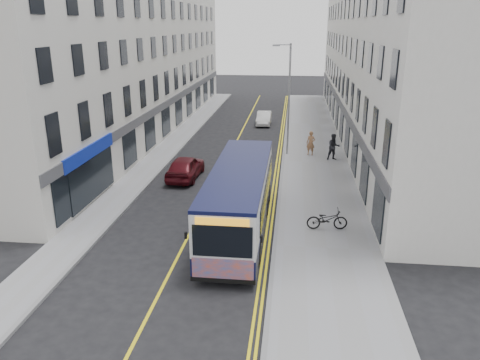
% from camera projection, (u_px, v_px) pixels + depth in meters
% --- Properties ---
extents(ground, '(140.00, 140.00, 0.00)m').
position_uv_depth(ground, '(191.00, 232.00, 21.98)').
color(ground, black).
rests_on(ground, ground).
extents(pavement_east, '(4.50, 64.00, 0.12)m').
position_uv_depth(pavement_east, '(315.00, 163.00, 32.58)').
color(pavement_east, gray).
rests_on(pavement_east, ground).
extents(pavement_west, '(2.00, 64.00, 0.12)m').
position_uv_depth(pavement_west, '(158.00, 158.00, 33.80)').
color(pavement_west, gray).
rests_on(pavement_west, ground).
extents(kerb_east, '(0.18, 64.00, 0.13)m').
position_uv_depth(kerb_east, '(283.00, 162.00, 32.83)').
color(kerb_east, slate).
rests_on(kerb_east, ground).
extents(kerb_west, '(0.18, 64.00, 0.13)m').
position_uv_depth(kerb_west, '(172.00, 158.00, 33.69)').
color(kerb_west, slate).
rests_on(kerb_west, ground).
extents(road_centre_line, '(0.12, 64.00, 0.01)m').
position_uv_depth(road_centre_line, '(227.00, 161.00, 33.28)').
color(road_centre_line, yellow).
rests_on(road_centre_line, ground).
extents(road_dbl_yellow_inner, '(0.10, 64.00, 0.01)m').
position_uv_depth(road_dbl_yellow_inner, '(277.00, 162.00, 32.89)').
color(road_dbl_yellow_inner, yellow).
rests_on(road_dbl_yellow_inner, ground).
extents(road_dbl_yellow_outer, '(0.10, 64.00, 0.01)m').
position_uv_depth(road_dbl_yellow_outer, '(279.00, 162.00, 32.87)').
color(road_dbl_yellow_outer, yellow).
rests_on(road_dbl_yellow_outer, ground).
extents(terrace_east, '(6.00, 46.00, 13.00)m').
position_uv_depth(terrace_east, '(380.00, 59.00, 38.44)').
color(terrace_east, silver).
rests_on(terrace_east, ground).
extents(terrace_west, '(6.00, 46.00, 13.00)m').
position_uv_depth(terrace_west, '(138.00, 57.00, 40.66)').
color(terrace_west, silver).
rests_on(terrace_west, ground).
extents(streetlamp, '(1.32, 0.18, 8.00)m').
position_uv_depth(streetlamp, '(288.00, 96.00, 33.32)').
color(streetlamp, '#93959B').
rests_on(streetlamp, ground).
extents(city_bus, '(2.48, 10.61, 3.08)m').
position_uv_depth(city_bus, '(240.00, 197.00, 21.62)').
color(city_bus, black).
rests_on(city_bus, ground).
extents(bicycle, '(1.95, 0.84, 1.00)m').
position_uv_depth(bicycle, '(327.00, 219.00, 21.80)').
color(bicycle, black).
rests_on(bicycle, pavement_east).
extents(pedestrian_near, '(0.74, 0.60, 1.76)m').
position_uv_depth(pedestrian_near, '(311.00, 143.00, 34.08)').
color(pedestrian_near, '#976845').
rests_on(pedestrian_near, pavement_east).
extents(pedestrian_far, '(1.05, 0.91, 1.86)m').
position_uv_depth(pedestrian_far, '(334.00, 147.00, 32.82)').
color(pedestrian_far, black).
rests_on(pedestrian_far, pavement_east).
extents(car_white, '(1.31, 3.75, 1.24)m').
position_uv_depth(car_white, '(264.00, 118.00, 45.01)').
color(car_white, silver).
rests_on(car_white, ground).
extents(car_maroon, '(1.90, 4.37, 1.47)m').
position_uv_depth(car_maroon, '(185.00, 167.00, 29.31)').
color(car_maroon, '#4C0C13').
rests_on(car_maroon, ground).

